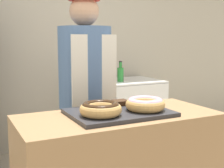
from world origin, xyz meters
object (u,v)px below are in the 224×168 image
(bottle_blue, at_px, (89,71))
(bottle_orange, at_px, (93,72))
(brownie_back_left, at_px, (96,105))
(chest_freezer, at_px, (120,113))
(bottle_red, at_px, (121,74))
(donut_chocolate_glaze, at_px, (101,108))
(serving_tray, at_px, (119,113))
(brownie_back_right, at_px, (121,103))
(baker_person, at_px, (85,98))
(donut_light_glaze, at_px, (145,104))
(bottle_green, at_px, (120,74))

(bottle_blue, xyz_separation_m, bottle_orange, (0.01, -0.11, -0.00))
(brownie_back_left, distance_m, chest_freezer, 1.95)
(chest_freezer, height_order, bottle_blue, bottle_blue)
(bottle_red, height_order, bottle_orange, bottle_orange)
(donut_chocolate_glaze, height_order, chest_freezer, donut_chocolate_glaze)
(serving_tray, distance_m, brownie_back_right, 0.18)
(bottle_blue, bearing_deg, brownie_back_left, -110.99)
(donut_chocolate_glaze, height_order, brownie_back_left, donut_chocolate_glaze)
(serving_tray, bearing_deg, baker_person, 90.36)
(bottle_blue, bearing_deg, donut_light_glaze, -102.65)
(bottle_green, bearing_deg, bottle_red, 60.22)
(serving_tray, xyz_separation_m, bottle_blue, (0.61, 1.99, 0.05))
(bottle_red, height_order, bottle_green, bottle_green)
(donut_light_glaze, relative_size, baker_person, 0.14)
(donut_chocolate_glaze, height_order, bottle_green, bottle_green)
(bottle_green, bearing_deg, serving_tray, -118.25)
(bottle_green, bearing_deg, donut_light_glaze, -113.17)
(baker_person, relative_size, bottle_green, 6.89)
(serving_tray, distance_m, donut_light_glaze, 0.17)
(donut_light_glaze, xyz_separation_m, bottle_blue, (0.46, 2.05, -0.00))
(serving_tray, relative_size, chest_freezer, 0.62)
(bottle_green, bearing_deg, bottle_blue, 128.25)
(serving_tray, xyz_separation_m, baker_person, (-0.00, 0.57, -0.01))
(chest_freezer, distance_m, bottle_red, 0.50)
(bottle_blue, relative_size, bottle_green, 1.11)
(donut_chocolate_glaze, bearing_deg, bottle_orange, 68.08)
(donut_light_glaze, distance_m, baker_person, 0.65)
(bottle_orange, bearing_deg, bottle_blue, 95.47)
(chest_freezer, xyz_separation_m, bottle_red, (0.02, 0.03, 0.50))
(brownie_back_right, xyz_separation_m, bottle_green, (0.79, 1.49, 0.01))
(baker_person, bearing_deg, donut_chocolate_glaze, -103.48)
(donut_chocolate_glaze, xyz_separation_m, brownie_back_left, (0.06, 0.21, -0.03))
(brownie_back_right, height_order, bottle_green, bottle_green)
(donut_chocolate_glaze, relative_size, donut_light_glaze, 1.00)
(serving_tray, distance_m, bottle_green, 1.87)
(serving_tray, xyz_separation_m, bottle_green, (0.88, 1.64, 0.04))
(brownie_back_right, relative_size, bottle_green, 0.38)
(bottle_red, bearing_deg, serving_tray, -118.36)
(bottle_blue, bearing_deg, baker_person, -113.48)
(donut_chocolate_glaze, distance_m, brownie_back_right, 0.33)
(donut_light_glaze, distance_m, brownie_back_right, 0.22)
(baker_person, distance_m, bottle_green, 1.40)
(donut_chocolate_glaze, height_order, bottle_blue, bottle_blue)
(bottle_red, bearing_deg, brownie_back_left, -122.90)
(brownie_back_left, bearing_deg, donut_light_glaze, -40.83)
(brownie_back_left, bearing_deg, bottle_green, 56.86)
(brownie_back_left, height_order, bottle_red, bottle_red)
(donut_chocolate_glaze, bearing_deg, donut_light_glaze, 0.00)
(donut_chocolate_glaze, xyz_separation_m, bottle_blue, (0.77, 2.05, -0.00))
(serving_tray, distance_m, bottle_orange, 1.98)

